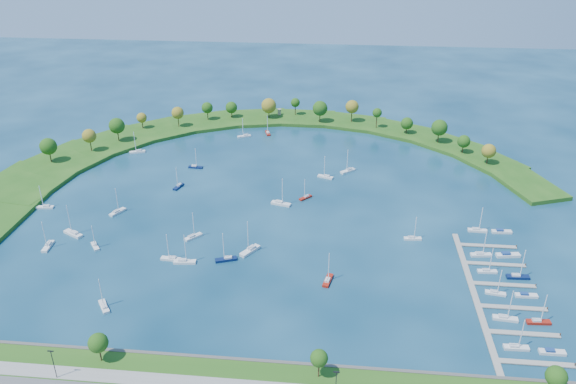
# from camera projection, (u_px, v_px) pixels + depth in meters

# --- Properties ---
(ground) EXTENTS (700.00, 700.00, 0.00)m
(ground) POSITION_uv_depth(u_px,v_px,m) (276.00, 204.00, 259.10)
(ground) COLOR #07283F
(ground) RESTS_ON ground
(breakwater) EXTENTS (286.74, 247.64, 2.00)m
(breakwater) POSITION_uv_depth(u_px,v_px,m) (203.00, 157.00, 306.01)
(breakwater) COLOR #1D4E15
(breakwater) RESTS_ON ground
(breakwater_trees) EXTENTS (239.20, 96.70, 14.08)m
(breakwater_trees) POSITION_uv_depth(u_px,v_px,m) (270.00, 120.00, 331.71)
(breakwater_trees) COLOR #382314
(breakwater_trees) RESTS_ON breakwater
(harbor_tower) EXTENTS (2.60, 2.60, 3.92)m
(harbor_tower) POSITION_uv_depth(u_px,v_px,m) (279.00, 112.00, 365.30)
(harbor_tower) COLOR gray
(harbor_tower) RESTS_ON breakwater
(dock_system) EXTENTS (24.28, 82.00, 1.60)m
(dock_system) POSITION_uv_depth(u_px,v_px,m) (495.00, 295.00, 197.23)
(dock_system) COLOR gray
(dock_system) RESTS_ON ground
(moored_boat_0) EXTENTS (7.99, 3.09, 11.45)m
(moored_boat_0) POSITION_uv_depth(u_px,v_px,m) (45.00, 206.00, 255.10)
(moored_boat_0) COLOR silver
(moored_boat_0) RESTS_ON ground
(moored_boat_1) EXTENTS (4.09, 7.76, 10.99)m
(moored_boat_1) POSITION_uv_depth(u_px,v_px,m) (179.00, 186.00, 274.23)
(moored_boat_1) COLOR #0A1841
(moored_boat_1) RESTS_ON ground
(moored_boat_2) EXTENTS (3.96, 8.42, 11.95)m
(moored_boat_2) POSITION_uv_depth(u_px,v_px,m) (328.00, 280.00, 204.48)
(moored_boat_2) COLOR maroon
(moored_boat_2) RESTS_ON ground
(moored_boat_3) EXTENTS (7.64, 2.66, 11.04)m
(moored_boat_3) POSITION_uv_depth(u_px,v_px,m) (195.00, 166.00, 295.07)
(moored_boat_3) COLOR #0A1841
(moored_boat_3) RESTS_ON ground
(moored_boat_4) EXTENTS (7.37, 2.71, 10.59)m
(moored_boat_4) POSITION_uv_depth(u_px,v_px,m) (413.00, 238.00, 230.76)
(moored_boat_4) COLOR silver
(moored_boat_4) RESTS_ON ground
(moored_boat_5) EXTENTS (6.32, 7.68, 11.53)m
(moored_boat_5) POSITION_uv_depth(u_px,v_px,m) (104.00, 306.00, 191.00)
(moored_boat_5) COLOR silver
(moored_boat_5) RESTS_ON ground
(moored_boat_6) EXTENTS (7.01, 7.41, 11.73)m
(moored_boat_6) POSITION_uv_depth(u_px,v_px,m) (193.00, 236.00, 231.80)
(moored_boat_6) COLOR silver
(moored_boat_6) RESTS_ON ground
(moored_boat_7) EXTENTS (3.08, 8.52, 12.27)m
(moored_boat_7) POSITION_uv_depth(u_px,v_px,m) (48.00, 245.00, 225.34)
(moored_boat_7) COLOR silver
(moored_boat_7) RESTS_ON ground
(moored_boat_8) EXTENTS (4.35, 8.04, 11.38)m
(moored_boat_8) POSITION_uv_depth(u_px,v_px,m) (268.00, 133.00, 339.97)
(moored_boat_8) COLOR maroon
(moored_boat_8) RESTS_ON ground
(moored_boat_9) EXTENTS (6.17, 6.41, 10.22)m
(moored_boat_9) POSITION_uv_depth(u_px,v_px,m) (306.00, 197.00, 263.71)
(moored_boat_9) COLOR maroon
(moored_boat_9) RESTS_ON ground
(moored_boat_10) EXTENTS (9.60, 6.78, 13.92)m
(moored_boat_10) POSITION_uv_depth(u_px,v_px,m) (73.00, 233.00, 233.93)
(moored_boat_10) COLOR silver
(moored_boat_10) RESTS_ON ground
(moored_boat_11) EXTENTS (8.29, 4.92, 11.79)m
(moored_boat_11) POSITION_uv_depth(u_px,v_px,m) (326.00, 176.00, 284.12)
(moored_boat_11) COLOR silver
(moored_boat_11) RESTS_ON ground
(moored_boat_12) EXTENTS (8.20, 5.60, 11.82)m
(moored_boat_12) POSITION_uv_depth(u_px,v_px,m) (244.00, 136.00, 335.39)
(moored_boat_12) COLOR silver
(moored_boat_12) RESTS_ON ground
(moored_boat_13) EXTENTS (5.72, 6.78, 10.26)m
(moored_boat_13) POSITION_uv_depth(u_px,v_px,m) (95.00, 245.00, 225.51)
(moored_boat_13) COLOR silver
(moored_boat_13) RESTS_ON ground
(moored_boat_14) EXTENTS (7.68, 9.69, 14.40)m
(moored_boat_14) POSITION_uv_depth(u_px,v_px,m) (250.00, 250.00, 222.30)
(moored_boat_14) COLOR silver
(moored_boat_14) RESTS_ON ground
(moored_boat_15) EXTENTS (8.86, 5.21, 12.58)m
(moored_boat_15) POSITION_uv_depth(u_px,v_px,m) (137.00, 151.00, 313.53)
(moored_boat_15) COLOR silver
(moored_boat_15) RESTS_ON ground
(moored_boat_16) EXTENTS (7.92, 2.67, 11.47)m
(moored_boat_16) POSITION_uv_depth(u_px,v_px,m) (171.00, 258.00, 217.25)
(moored_boat_16) COLOR silver
(moored_boat_16) RESTS_ON ground
(moored_boat_17) EXTENTS (8.76, 5.06, 12.43)m
(moored_boat_17) POSITION_uv_depth(u_px,v_px,m) (226.00, 259.00, 216.84)
(moored_boat_17) COLOR #0A1841
(moored_boat_17) RESTS_ON ground
(moored_boat_18) EXTENTS (8.12, 7.63, 12.82)m
(moored_boat_18) POSITION_uv_depth(u_px,v_px,m) (348.00, 170.00, 290.54)
(moored_boat_18) COLOR silver
(moored_boat_18) RESTS_ON ground
(moored_boat_19) EXTENTS (5.85, 8.37, 12.11)m
(moored_boat_19) POSITION_uv_depth(u_px,v_px,m) (117.00, 211.00, 250.96)
(moored_boat_19) COLOR silver
(moored_boat_19) RESTS_ON ground
(moored_boat_20) EXTENTS (9.62, 5.03, 13.62)m
(moored_boat_20) POSITION_uv_depth(u_px,v_px,m) (281.00, 203.00, 258.04)
(moored_boat_20) COLOR silver
(moored_boat_20) RESTS_ON ground
(moored_boat_21) EXTENTS (8.78, 3.20, 12.63)m
(moored_boat_21) POSITION_uv_depth(u_px,v_px,m) (184.00, 261.00, 215.33)
(moored_boat_21) COLOR silver
(moored_boat_21) RESTS_ON ground
(docked_boat_0) EXTENTS (7.80, 2.35, 11.40)m
(docked_boat_0) POSITION_uv_depth(u_px,v_px,m) (516.00, 347.00, 173.11)
(docked_boat_0) COLOR silver
(docked_boat_0) RESTS_ON ground
(docked_boat_1) EXTENTS (7.98, 2.28, 1.63)m
(docked_boat_1) POSITION_uv_depth(u_px,v_px,m) (552.00, 352.00, 171.43)
(docked_boat_1) COLOR silver
(docked_boat_1) RESTS_ON ground
(docked_boat_2) EXTENTS (8.29, 3.05, 11.92)m
(docked_boat_2) POSITION_uv_depth(u_px,v_px,m) (505.00, 318.00, 185.46)
(docked_boat_2) COLOR silver
(docked_boat_2) RESTS_ON ground
(docked_boat_3) EXTENTS (7.97, 2.68, 11.54)m
(docked_boat_3) POSITION_uv_depth(u_px,v_px,m) (538.00, 321.00, 183.87)
(docked_boat_3) COLOR maroon
(docked_boat_3) RESTS_ON ground
(docked_boat_4) EXTENTS (7.32, 3.06, 10.43)m
(docked_boat_4) POSITION_uv_depth(u_px,v_px,m) (495.00, 292.00, 197.84)
(docked_boat_4) COLOR silver
(docked_boat_4) RESTS_ON ground
(docked_boat_5) EXTENTS (7.80, 2.39, 1.58)m
(docked_boat_5) POSITION_uv_depth(u_px,v_px,m) (526.00, 295.00, 196.69)
(docked_boat_5) COLOR silver
(docked_boat_5) RESTS_ON ground
(docked_boat_6) EXTENTS (7.31, 2.39, 10.60)m
(docked_boat_6) POSITION_uv_depth(u_px,v_px,m) (487.00, 270.00, 209.76)
(docked_boat_6) COLOR silver
(docked_boat_6) RESTS_ON ground
(docked_boat_7) EXTENTS (8.47, 2.71, 12.31)m
(docked_boat_7) POSITION_uv_depth(u_px,v_px,m) (518.00, 276.00, 206.49)
(docked_boat_7) COLOR #0A1841
(docked_boat_7) RESTS_ON ground
(docked_boat_8) EXTENTS (8.39, 3.30, 12.00)m
(docked_boat_8) POSITION_uv_depth(u_px,v_px,m) (481.00, 254.00, 219.75)
(docked_boat_8) COLOR silver
(docked_boat_8) RESTS_ON ground
(docked_boat_9) EXTENTS (9.66, 4.00, 1.91)m
(docked_boat_9) POSITION_uv_depth(u_px,v_px,m) (508.00, 255.00, 219.53)
(docked_boat_9) COLOR silver
(docked_boat_9) RESTS_ON ground
(docked_boat_10) EXTENTS (8.02, 2.50, 11.68)m
(docked_boat_10) POSITION_uv_depth(u_px,v_px,m) (477.00, 230.00, 236.57)
(docked_boat_10) COLOR silver
(docked_boat_10) RESTS_ON ground
(docked_boat_11) EXTENTS (8.39, 2.80, 1.69)m
(docked_boat_11) POSITION_uv_depth(u_px,v_px,m) (501.00, 231.00, 235.72)
(docked_boat_11) COLOR silver
(docked_boat_11) RESTS_ON ground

